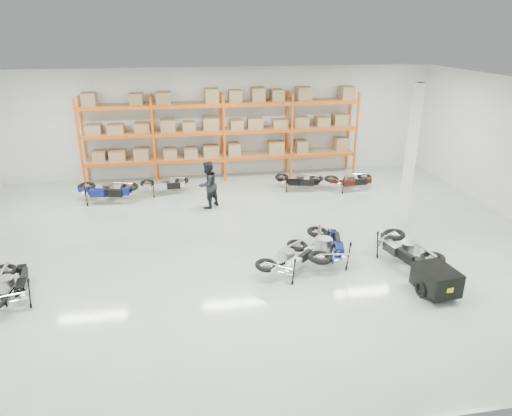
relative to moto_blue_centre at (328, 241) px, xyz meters
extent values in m
plane|color=#B1C5B3|center=(-2.05, 1.42, -0.57)|extent=(18.00, 18.00, 0.00)
plane|color=white|center=(-2.05, 1.42, 3.93)|extent=(18.00, 18.00, 0.00)
plane|color=silver|center=(-2.05, 8.42, 1.68)|extent=(18.00, 0.00, 18.00)
plane|color=silver|center=(-2.05, -5.58, 1.68)|extent=(18.00, 0.00, 18.00)
cube|color=#E3500B|center=(-7.65, 7.42, 1.18)|extent=(0.08, 0.08, 3.50)
cube|color=#E3500B|center=(-7.65, 8.32, 1.18)|extent=(0.08, 0.08, 3.50)
cube|color=#E3500B|center=(-4.85, 7.42, 1.18)|extent=(0.08, 0.08, 3.50)
cube|color=#E3500B|center=(-4.85, 8.32, 1.18)|extent=(0.08, 0.08, 3.50)
cube|color=#E3500B|center=(-2.05, 7.42, 1.18)|extent=(0.08, 0.08, 3.50)
cube|color=#E3500B|center=(-2.05, 8.32, 1.18)|extent=(0.08, 0.08, 3.50)
cube|color=#E3500B|center=(0.75, 7.42, 1.18)|extent=(0.08, 0.08, 3.50)
cube|color=#E3500B|center=(0.75, 8.32, 1.18)|extent=(0.08, 0.08, 3.50)
cube|color=#E3500B|center=(3.55, 7.42, 1.18)|extent=(0.08, 0.08, 3.50)
cube|color=#E3500B|center=(3.55, 8.32, 1.18)|extent=(0.08, 0.08, 3.50)
cube|color=#E3500B|center=(-6.25, 7.42, 0.33)|extent=(2.70, 0.08, 0.12)
cube|color=#E3500B|center=(-6.25, 8.32, 0.33)|extent=(2.70, 0.08, 0.12)
cube|color=#9E7E51|center=(-6.25, 7.87, 0.40)|extent=(2.68, 0.88, 0.02)
cube|color=#9E7E51|center=(-6.25, 7.87, 0.63)|extent=(2.40, 0.70, 0.44)
cube|color=#E3500B|center=(-3.45, 7.42, 0.33)|extent=(2.70, 0.08, 0.12)
cube|color=#E3500B|center=(-3.45, 8.32, 0.33)|extent=(2.70, 0.08, 0.12)
cube|color=#9E7E51|center=(-3.45, 7.87, 0.40)|extent=(2.68, 0.88, 0.02)
cube|color=#9E7E51|center=(-3.45, 7.87, 0.63)|extent=(2.40, 0.70, 0.44)
cube|color=#E3500B|center=(-0.65, 7.42, 0.33)|extent=(2.70, 0.08, 0.12)
cube|color=#E3500B|center=(-0.65, 8.32, 0.33)|extent=(2.70, 0.08, 0.12)
cube|color=#9E7E51|center=(-0.65, 7.87, 0.40)|extent=(2.68, 0.88, 0.02)
cube|color=#9E7E51|center=(-0.65, 7.87, 0.63)|extent=(2.40, 0.70, 0.44)
cube|color=#E3500B|center=(2.15, 7.42, 0.33)|extent=(2.70, 0.08, 0.12)
cube|color=#E3500B|center=(2.15, 8.32, 0.33)|extent=(2.70, 0.08, 0.12)
cube|color=#9E7E51|center=(2.15, 7.87, 0.40)|extent=(2.68, 0.88, 0.02)
cube|color=#9E7E51|center=(2.15, 7.87, 0.63)|extent=(2.40, 0.70, 0.44)
cube|color=#E3500B|center=(-6.25, 7.42, 1.43)|extent=(2.70, 0.08, 0.12)
cube|color=#E3500B|center=(-6.25, 8.32, 1.43)|extent=(2.70, 0.08, 0.12)
cube|color=#9E7E51|center=(-6.25, 7.87, 1.50)|extent=(2.68, 0.88, 0.02)
cube|color=#9E7E51|center=(-6.25, 7.87, 1.73)|extent=(2.40, 0.70, 0.44)
cube|color=#E3500B|center=(-3.45, 7.42, 1.43)|extent=(2.70, 0.08, 0.12)
cube|color=#E3500B|center=(-3.45, 8.32, 1.43)|extent=(2.70, 0.08, 0.12)
cube|color=#9E7E51|center=(-3.45, 7.87, 1.50)|extent=(2.68, 0.88, 0.02)
cube|color=#9E7E51|center=(-3.45, 7.87, 1.73)|extent=(2.40, 0.70, 0.44)
cube|color=#E3500B|center=(-0.65, 7.42, 1.43)|extent=(2.70, 0.08, 0.12)
cube|color=#E3500B|center=(-0.65, 8.32, 1.43)|extent=(2.70, 0.08, 0.12)
cube|color=#9E7E51|center=(-0.65, 7.87, 1.50)|extent=(2.68, 0.88, 0.02)
cube|color=#9E7E51|center=(-0.65, 7.87, 1.73)|extent=(2.40, 0.70, 0.44)
cube|color=#E3500B|center=(2.15, 7.42, 1.43)|extent=(2.70, 0.08, 0.12)
cube|color=#E3500B|center=(2.15, 8.32, 1.43)|extent=(2.70, 0.08, 0.12)
cube|color=#9E7E51|center=(2.15, 7.87, 1.50)|extent=(2.68, 0.88, 0.02)
cube|color=#9E7E51|center=(2.15, 7.87, 1.73)|extent=(2.40, 0.70, 0.44)
cube|color=#E3500B|center=(-6.25, 7.42, 2.53)|extent=(2.70, 0.08, 0.12)
cube|color=#E3500B|center=(-6.25, 8.32, 2.53)|extent=(2.70, 0.08, 0.12)
cube|color=#9E7E51|center=(-6.25, 7.87, 2.60)|extent=(2.68, 0.88, 0.02)
cube|color=#9E7E51|center=(-6.25, 7.87, 2.83)|extent=(2.40, 0.70, 0.44)
cube|color=#E3500B|center=(-3.45, 7.42, 2.53)|extent=(2.70, 0.08, 0.12)
cube|color=#E3500B|center=(-3.45, 8.32, 2.53)|extent=(2.70, 0.08, 0.12)
cube|color=#9E7E51|center=(-3.45, 7.87, 2.60)|extent=(2.68, 0.88, 0.02)
cube|color=#9E7E51|center=(-3.45, 7.87, 2.83)|extent=(2.40, 0.70, 0.44)
cube|color=#E3500B|center=(-0.65, 7.42, 2.53)|extent=(2.70, 0.08, 0.12)
cube|color=#E3500B|center=(-0.65, 8.32, 2.53)|extent=(2.70, 0.08, 0.12)
cube|color=#9E7E51|center=(-0.65, 7.87, 2.60)|extent=(2.68, 0.88, 0.02)
cube|color=#9E7E51|center=(-0.65, 7.87, 2.83)|extent=(2.40, 0.70, 0.44)
cube|color=#E3500B|center=(2.15, 7.42, 2.53)|extent=(2.70, 0.08, 0.12)
cube|color=#E3500B|center=(2.15, 8.32, 2.53)|extent=(2.70, 0.08, 0.12)
cube|color=#9E7E51|center=(2.15, 7.87, 2.60)|extent=(2.68, 0.88, 0.02)
cube|color=#9E7E51|center=(2.15, 7.87, 2.83)|extent=(2.40, 0.70, 0.44)
cube|color=white|center=(3.15, 1.92, 1.68)|extent=(0.25, 0.25, 4.50)
cube|color=black|center=(2.02, -2.11, -0.16)|extent=(0.89, 1.07, 0.57)
cube|color=yellow|center=(2.02, -2.61, -0.16)|extent=(0.17, 0.04, 0.11)
torus|color=black|center=(1.62, -2.11, -0.37)|extent=(0.08, 0.40, 0.40)
torus|color=black|center=(2.41, -2.11, -0.37)|extent=(0.08, 0.40, 0.40)
cylinder|color=black|center=(2.02, -1.43, -0.11)|extent=(0.15, 0.94, 0.04)
imported|color=black|center=(-2.94, 4.52, 0.27)|extent=(1.03, 1.03, 1.69)
camera|label=1|loc=(-3.75, -10.70, 5.42)|focal=32.00mm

